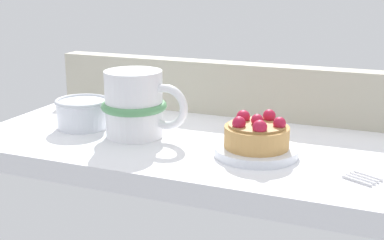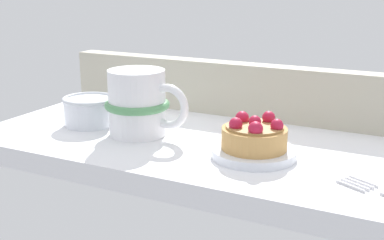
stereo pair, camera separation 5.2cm
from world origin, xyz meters
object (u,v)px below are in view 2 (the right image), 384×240
at_px(raspberry_tart, 254,135).
at_px(coffee_mug, 139,103).
at_px(dessert_plate, 254,153).
at_px(sugar_bowl, 89,110).

xyz_separation_m(raspberry_tart, coffee_mug, (-0.17, 0.01, 0.02)).
height_order(dessert_plate, coffee_mug, coffee_mug).
bearing_deg(raspberry_tart, dessert_plate, 93.62).
distance_m(raspberry_tart, coffee_mug, 0.17).
xyz_separation_m(dessert_plate, coffee_mug, (-0.17, 0.01, 0.04)).
relative_size(raspberry_tart, coffee_mug, 0.64).
bearing_deg(dessert_plate, sugar_bowl, 175.08).
distance_m(dessert_plate, sugar_bowl, 0.27).
distance_m(raspberry_tart, sugar_bowl, 0.27).
relative_size(coffee_mug, sugar_bowl, 1.59).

